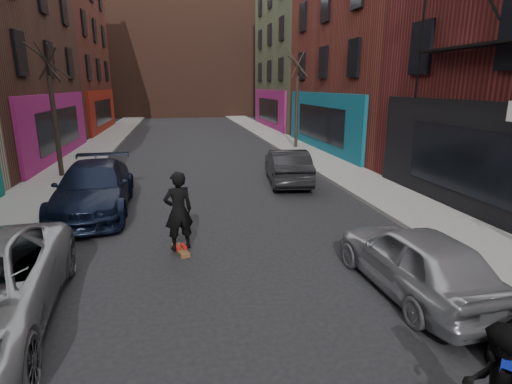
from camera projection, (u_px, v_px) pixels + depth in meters
name	position (u px, v px, depth m)	size (l,w,h in m)	color
sidewalk_left	(106.00, 141.00, 28.75)	(2.50, 84.00, 0.13)	gray
sidewalk_right	(274.00, 136.00, 31.10)	(2.50, 84.00, 0.13)	gray
building_far	(182.00, 61.00, 52.76)	(40.00, 10.00, 14.00)	#47281E
tree_left_far	(52.00, 99.00, 16.53)	(2.00, 2.00, 6.50)	black
tree_right_far	(297.00, 92.00, 24.51)	(2.00, 2.00, 6.80)	black
parked_left_end	(94.00, 188.00, 12.60)	(2.18, 5.35, 1.55)	black
parked_right_far	(416.00, 260.00, 7.67)	(1.60, 3.98, 1.36)	#989AA1
parked_right_end	(287.00, 166.00, 16.39)	(1.49, 4.28, 1.41)	black
skateboard	(181.00, 250.00, 9.68)	(0.22, 0.80, 0.10)	brown
skateboarder	(178.00, 211.00, 9.42)	(0.70, 0.46, 1.91)	black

